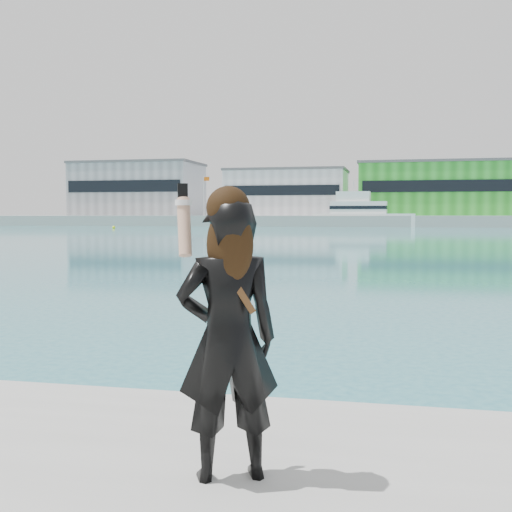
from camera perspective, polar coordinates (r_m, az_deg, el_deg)
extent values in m
cube|color=#9E9E99|center=(133.86, 12.30, 3.11)|extent=(320.00, 40.00, 2.00)
cube|color=gray|center=(143.08, -10.39, 5.77)|extent=(26.00, 16.00, 11.00)
cube|color=black|center=(135.68, -11.73, 6.10)|extent=(24.70, 0.20, 2.42)
cube|color=#59595B|center=(143.41, -10.42, 8.06)|extent=(26.52, 16.32, 0.50)
cube|color=silver|center=(133.80, 2.82, 5.54)|extent=(24.00, 15.00, 9.00)
cube|color=black|center=(126.33, 2.24, 5.86)|extent=(22.80, 0.20, 1.98)
cube|color=#59595B|center=(134.03, 2.82, 7.57)|extent=(24.48, 15.30, 0.50)
cube|color=green|center=(132.16, 15.82, 5.65)|extent=(30.00, 16.00, 10.00)
cube|color=black|center=(124.10, 16.04, 6.01)|extent=(28.50, 0.20, 2.20)
cube|color=#59595B|center=(132.45, 15.86, 7.92)|extent=(30.60, 16.32, 0.50)
cylinder|color=silver|center=(130.65, -4.67, 5.36)|extent=(0.16, 0.16, 8.00)
cube|color=#C6550B|center=(130.62, -4.42, 6.85)|extent=(1.20, 0.04, 0.80)
cube|color=white|center=(116.73, 9.60, 3.15)|extent=(17.93, 5.51, 2.37)
cube|color=white|center=(116.82, 9.13, 4.27)|extent=(10.01, 4.47, 2.17)
cube|color=white|center=(116.95, 8.66, 5.25)|extent=(6.03, 3.55, 1.78)
cube|color=black|center=(116.82, 9.13, 4.27)|extent=(10.21, 4.57, 0.59)
cylinder|color=silver|center=(117.02, 8.67, 6.17)|extent=(0.16, 0.16, 1.98)
sphere|color=#FCFF0D|center=(105.15, -12.53, 2.42)|extent=(0.50, 0.50, 0.50)
imported|color=black|center=(3.47, -2.51, -7.46)|extent=(0.65, 0.56, 1.51)
sphere|color=black|center=(3.38, -2.49, 4.29)|extent=(0.23, 0.23, 0.23)
ellipsoid|color=black|center=(3.34, -2.34, 1.01)|extent=(0.25, 0.13, 0.40)
cylinder|color=tan|center=(3.48, -6.39, 2.59)|extent=(0.14, 0.19, 0.33)
cylinder|color=white|center=(3.52, -6.47, 4.74)|extent=(0.09, 0.09, 0.03)
cube|color=black|center=(3.56, -6.53, 5.54)|extent=(0.06, 0.03, 0.11)
cube|color=#4C2D14|center=(3.35, -1.78, -2.63)|extent=(0.20, 0.10, 0.31)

